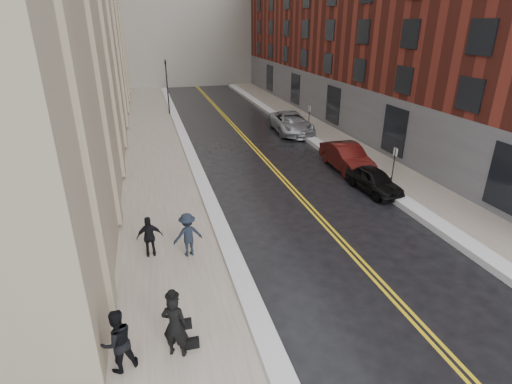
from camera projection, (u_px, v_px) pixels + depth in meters
ground at (317, 299)px, 13.21m from camera, size 160.00×160.00×0.00m
sidewalk_left at (156, 160)px, 26.25m from camera, size 4.00×64.00×0.15m
sidewalk_right at (343, 144)px, 29.56m from camera, size 3.00×64.00×0.15m
lane_stripe_a at (257, 153)px, 27.97m from camera, size 0.12×64.00×0.01m
lane_stripe_b at (260, 152)px, 28.03m from camera, size 0.12×64.00×0.01m
snow_ridge_left at (191, 156)px, 26.80m from camera, size 0.70×60.80×0.26m
snow_ridge_right at (320, 145)px, 29.08m from camera, size 0.85×60.80×0.30m
building_right at (404, 15)px, 34.33m from camera, size 14.00×50.00×18.00m
traffic_signal at (167, 83)px, 37.93m from camera, size 0.18×0.15×5.20m
parking_sign_near at (394, 163)px, 21.70m from camera, size 0.06×0.35×2.23m
parking_sign_far at (309, 117)px, 32.33m from camera, size 0.06×0.35×2.23m
car_black at (374, 180)px, 21.34m from camera, size 1.80×3.90×1.30m
car_maroon at (347, 157)px, 24.53m from camera, size 1.72×4.79×1.57m
car_silver_near at (294, 126)px, 32.22m from camera, size 2.53×4.93×1.37m
car_silver_far at (291, 123)px, 32.78m from camera, size 3.09×5.99×1.61m
pedestrian_main at (175, 326)px, 10.49m from camera, size 0.83×0.70×1.92m
pedestrian_a at (117, 341)px, 10.06m from camera, size 1.06×0.95×1.80m
pedestrian_b at (188, 235)px, 15.14m from camera, size 1.23×0.86×1.75m
pedestrian_c at (150, 237)px, 15.09m from camera, size 0.98×0.43×1.65m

